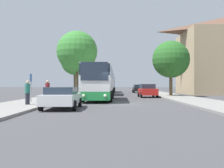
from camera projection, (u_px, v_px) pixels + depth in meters
ground_plane at (118, 104)px, 21.04m from camera, size 300.00×300.00×0.00m
sidewalk_left at (31, 103)px, 21.10m from camera, size 4.00×120.00×0.15m
sidewalk_right at (205, 103)px, 20.97m from camera, size 4.00×120.00×0.15m
bus_front at (99, 82)px, 25.42m from camera, size 2.83×10.20×3.33m
bus_middle at (104, 82)px, 39.21m from camera, size 3.10×11.05×3.49m
bus_rear at (108, 84)px, 53.13m from camera, size 3.00×11.97×3.23m
parked_car_left_curb at (62, 97)px, 16.52m from camera, size 2.21×4.58×1.37m
parked_car_right_near at (147, 91)px, 31.43m from camera, size 2.16×4.03×1.59m
parked_car_right_far at (138, 89)px, 48.98m from camera, size 2.12×4.10×1.54m
bus_stop_sign at (31, 84)px, 20.85m from camera, size 0.08×0.45×2.27m
pedestrian_waiting_near at (48, 91)px, 21.31m from camera, size 0.36×0.36×1.74m
pedestrian_waiting_far at (28, 92)px, 18.11m from camera, size 0.36×0.36×1.66m
tree_left_near at (77, 51)px, 42.13m from camera, size 6.55×6.55×10.02m
tree_left_far at (75, 61)px, 51.86m from camera, size 5.44×5.44×8.75m
tree_right_near at (171, 59)px, 33.14m from camera, size 4.71×4.71×6.95m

